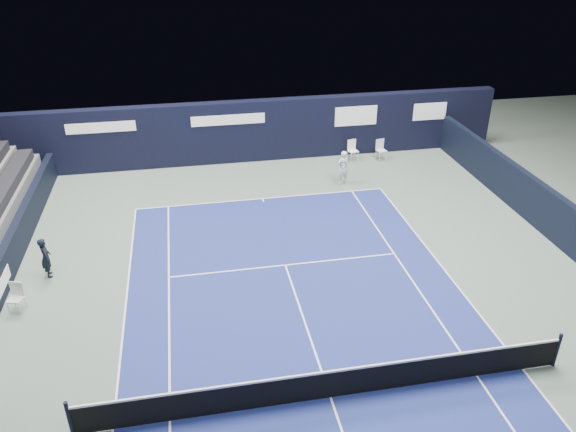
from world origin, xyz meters
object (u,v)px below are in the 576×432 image
(tennis_player, at_px, (343,167))
(tennis_net, at_px, (331,383))
(folding_chair_back_a, at_px, (352,148))
(line_judge_chair, at_px, (16,295))
(folding_chair_back_b, at_px, (381,148))

(tennis_player, bearing_deg, tennis_net, -106.99)
(folding_chair_back_a, distance_m, line_judge_chair, 17.24)
(folding_chair_back_b, xyz_separation_m, line_judge_chair, (-15.44, -9.86, -0.04))
(folding_chair_back_a, xyz_separation_m, tennis_player, (-1.30, -2.74, 0.21))
(folding_chair_back_b, distance_m, tennis_net, 16.72)
(folding_chair_back_a, relative_size, folding_chair_back_b, 1.00)
(tennis_player, bearing_deg, folding_chair_back_a, 64.68)
(folding_chair_back_a, height_order, line_judge_chair, folding_chair_back_a)
(folding_chair_back_b, distance_m, tennis_player, 3.73)
(tennis_player, bearing_deg, line_judge_chair, -149.99)
(line_judge_chair, height_order, tennis_player, tennis_player)
(folding_chair_back_b, height_order, tennis_player, tennis_player)
(tennis_net, distance_m, tennis_player, 13.40)
(folding_chair_back_b, relative_size, tennis_player, 0.65)
(folding_chair_back_a, relative_size, line_judge_chair, 1.07)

